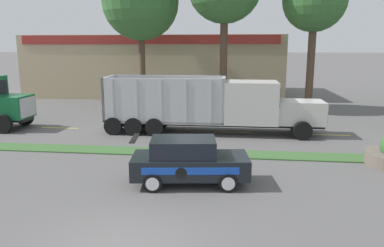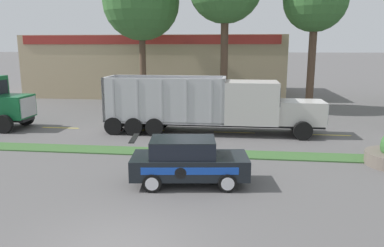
# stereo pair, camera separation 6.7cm
# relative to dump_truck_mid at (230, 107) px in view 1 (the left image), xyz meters

# --- Properties ---
(grass_verge) EXTENTS (120.00, 1.31, 0.06)m
(grass_verge) POSITION_rel_dump_truck_mid_xyz_m (-2.55, -4.41, -1.53)
(grass_verge) COLOR #3D6633
(grass_verge) RESTS_ON ground_plane
(centre_line_3) EXTENTS (2.40, 0.14, 0.01)m
(centre_line_3) POSITION_rel_dump_truck_mid_xyz_m (-10.52, 0.24, -1.55)
(centre_line_3) COLOR yellow
(centre_line_3) RESTS_ON ground_plane
(centre_line_4) EXTENTS (2.40, 0.14, 0.01)m
(centre_line_4) POSITION_rel_dump_truck_mid_xyz_m (-5.12, 0.24, -1.55)
(centre_line_4) COLOR yellow
(centre_line_4) RESTS_ON ground_plane
(centre_line_5) EXTENTS (2.40, 0.14, 0.01)m
(centre_line_5) POSITION_rel_dump_truck_mid_xyz_m (0.28, 0.24, -1.55)
(centre_line_5) COLOR yellow
(centre_line_5) RESTS_ON ground_plane
(centre_line_6) EXTENTS (2.40, 0.14, 0.01)m
(centre_line_6) POSITION_rel_dump_truck_mid_xyz_m (5.68, 0.24, -1.55)
(centre_line_6) COLOR yellow
(centre_line_6) RESTS_ON ground_plane
(dump_truck_mid) EXTENTS (12.52, 2.62, 3.26)m
(dump_truck_mid) POSITION_rel_dump_truck_mid_xyz_m (0.00, 0.00, 0.00)
(dump_truck_mid) COLOR black
(dump_truck_mid) RESTS_ON ground_plane
(rally_car) EXTENTS (4.41, 2.26, 1.75)m
(rally_car) POSITION_rel_dump_truck_mid_xyz_m (-1.36, -8.36, -0.68)
(rally_car) COLOR black
(rally_car) RESTS_ON ground_plane
(store_building_backdrop) EXTENTS (25.20, 12.10, 6.02)m
(store_building_backdrop) POSITION_rel_dump_truck_mid_xyz_m (-7.85, 18.67, 1.45)
(store_building_backdrop) COLOR tan
(store_building_backdrop) RESTS_ON ground_plane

